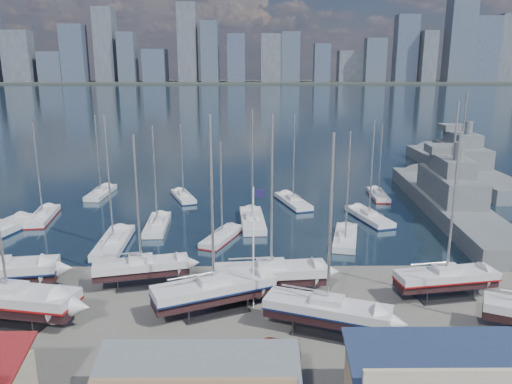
{
  "coord_description": "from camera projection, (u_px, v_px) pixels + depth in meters",
  "views": [
    {
      "loc": [
        3.38,
        -50.77,
        21.33
      ],
      "look_at": [
        3.81,
        8.0,
        6.34
      ],
      "focal_mm": 35.0,
      "sensor_mm": 36.0,
      "label": 1
    }
  ],
  "objects": [
    {
      "name": "water",
      "position": [
        247.0,
        97.0,
        345.16
      ],
      "size": [
        1400.0,
        600.0,
        0.4
      ],
      "primitive_type": "cube",
      "color": "#1B2F40",
      "rests_on": "ground"
    },
    {
      "name": "naval_ship_west",
      "position": [
        459.0,
        167.0,
        99.13
      ],
      "size": [
        7.78,
        45.42,
        18.08
      ],
      "rotation": [
        0.0,
        0.0,
        1.58
      ],
      "color": "#585C61",
      "rests_on": "water"
    },
    {
      "name": "sailboat_moored_10",
      "position": [
        369.0,
        218.0,
        70.66
      ],
      "size": [
        5.42,
        10.35,
        14.9
      ],
      "rotation": [
        0.0,
        0.0,
        1.85
      ],
      "color": "black",
      "rests_on": "water"
    },
    {
      "name": "sailboat_cradle_2",
      "position": [
        141.0,
        267.0,
        49.1
      ],
      "size": [
        9.57,
        4.73,
        15.12
      ],
      "rotation": [
        0.0,
        0.0,
        0.24
      ],
      "color": "#2D2D33",
      "rests_on": "ground"
    },
    {
      "name": "sailboat_moored_9",
      "position": [
        345.0,
        239.0,
        62.06
      ],
      "size": [
        4.72,
        9.9,
        14.42
      ],
      "rotation": [
        0.0,
        0.0,
        1.35
      ],
      "color": "black",
      "rests_on": "water"
    },
    {
      "name": "sailboat_cradle_5",
      "position": [
        327.0,
        310.0,
        40.25
      ],
      "size": [
        10.58,
        6.36,
        16.51
      ],
      "rotation": [
        0.0,
        0.0,
        -0.37
      ],
      "color": "#2D2D33",
      "rests_on": "ground"
    },
    {
      "name": "ground",
      "position": [
        215.0,
        310.0,
        44.75
      ],
      "size": [
        1400.0,
        1400.0,
        0.0
      ],
      "primitive_type": "plane",
      "color": "#605E59",
      "rests_on": "ground"
    },
    {
      "name": "car_c",
      "position": [
        268.0,
        361.0,
        35.77
      ],
      "size": [
        4.3,
        5.97,
        1.51
      ],
      "primitive_type": "imported",
      "rotation": [
        0.0,
        0.0,
        -0.37
      ],
      "color": "gray",
      "rests_on": "ground"
    },
    {
      "name": "sailboat_moored_1",
      "position": [
        43.0,
        217.0,
        70.92
      ],
      "size": [
        3.98,
        9.94,
        14.46
      ],
      "rotation": [
        0.0,
        0.0,
        1.7
      ],
      "color": "black",
      "rests_on": "water"
    },
    {
      "name": "sailboat_moored_2",
      "position": [
        101.0,
        194.0,
        83.85
      ],
      "size": [
        3.07,
        9.49,
        14.16
      ],
      "rotation": [
        0.0,
        0.0,
        1.52
      ],
      "color": "black",
      "rests_on": "water"
    },
    {
      "name": "sailboat_cradle_3",
      "position": [
        214.0,
        290.0,
        43.88
      ],
      "size": [
        11.19,
        7.2,
        17.48
      ],
      "rotation": [
        0.0,
        0.0,
        0.42
      ],
      "color": "#2D2D33",
      "rests_on": "ground"
    },
    {
      "name": "car_d",
      "position": [
        288.0,
        364.0,
        35.46
      ],
      "size": [
        2.29,
        4.82,
        1.36
      ],
      "primitive_type": "imported",
      "rotation": [
        0.0,
        0.0,
        -0.08
      ],
      "color": "gray",
      "rests_on": "ground"
    },
    {
      "name": "sailboat_moored_8",
      "position": [
        293.0,
        203.0,
        78.51
      ],
      "size": [
        5.54,
        10.36,
        14.92
      ],
      "rotation": [
        0.0,
        0.0,
        1.86
      ],
      "color": "black",
      "rests_on": "water"
    },
    {
      "name": "car_b",
      "position": [
        148.0,
        376.0,
        34.08
      ],
      "size": [
        4.4,
        2.53,
        1.37
      ],
      "primitive_type": "imported",
      "rotation": [
        0.0,
        0.0,
        1.85
      ],
      "color": "gray",
      "rests_on": "ground"
    },
    {
      "name": "naval_ship_east",
      "position": [
        449.0,
        202.0,
        73.76
      ],
      "size": [
        9.36,
        44.02,
        17.93
      ],
      "rotation": [
        0.0,
        0.0,
        1.52
      ],
      "color": "#585C61",
      "rests_on": "water"
    },
    {
      "name": "sailboat_moored_7",
      "position": [
        252.0,
        222.0,
        68.73
      ],
      "size": [
        3.77,
        11.11,
        16.51
      ],
      "rotation": [
        0.0,
        0.0,
        1.64
      ],
      "color": "black",
      "rests_on": "water"
    },
    {
      "name": "sailboat_cradle_6",
      "position": [
        446.0,
        278.0,
        46.54
      ],
      "size": [
        9.93,
        4.29,
        15.57
      ],
      "rotation": [
        0.0,
        0.0,
        0.17
      ],
      "color": "#2D2D33",
      "rests_on": "ground"
    },
    {
      "name": "sailboat_cradle_4",
      "position": [
        271.0,
        274.0,
        47.27
      ],
      "size": [
        10.87,
        4.07,
        17.23
      ],
      "rotation": [
        0.0,
        0.0,
        0.1
      ],
      "color": "#2D2D33",
      "rests_on": "ground"
    },
    {
      "name": "sailboat_moored_3",
      "position": [
        114.0,
        245.0,
        60.15
      ],
      "size": [
        3.5,
        11.17,
        16.54
      ],
      "rotation": [
        0.0,
        0.0,
        1.61
      ],
      "color": "black",
      "rests_on": "water"
    },
    {
      "name": "sailboat_moored_6",
      "position": [
        222.0,
        237.0,
        62.65
      ],
      "size": [
        5.4,
        8.94,
        12.93
      ],
      "rotation": [
        0.0,
        0.0,
        1.2
      ],
      "color": "black",
      "rests_on": "water"
    },
    {
      "name": "sailboat_moored_4",
      "position": [
        157.0,
        226.0,
        67.09
      ],
      "size": [
        3.17,
        9.7,
        14.46
      ],
      "rotation": [
        0.0,
        0.0,
        1.62
      ],
      "color": "black",
      "rests_on": "water"
    },
    {
      "name": "sailboat_moored_11",
      "position": [
        378.0,
        196.0,
        82.7
      ],
      "size": [
        2.71,
        8.59,
        12.7
      ],
      "rotation": [
        0.0,
        0.0,
        1.53
      ],
      "color": "black",
      "rests_on": "water"
    },
    {
      "name": "skyline",
      "position": [
        243.0,
        49.0,
        581.27
      ],
      "size": [
        639.14,
        43.8,
        107.69
      ],
      "color": "#475166",
      "rests_on": "far_shore"
    },
    {
      "name": "sailboat_moored_5",
      "position": [
        183.0,
        197.0,
        81.63
      ],
      "size": [
        5.3,
        8.89,
        12.85
      ],
      "rotation": [
        0.0,
        0.0,
        1.93
      ],
      "color": "black",
      "rests_on": "water"
    },
    {
      "name": "flagpole",
      "position": [
        254.0,
        240.0,
        43.64
      ],
      "size": [
        1.0,
        0.12,
        11.27
      ],
      "color": "white",
      "rests_on": "ground"
    },
    {
      "name": "sailboat_cradle_1",
      "position": [
        8.0,
        299.0,
        41.91
      ],
      "size": [
        12.37,
        5.58,
        19.06
      ],
      "rotation": [
        0.0,
        0.0,
        -0.19
      ],
      "color": "#2D2D33",
      "rests_on": "ground"
    },
    {
      "name": "far_shore",
      "position": [
        249.0,
        82.0,
        596.77
      ],
      "size": [
        1400.0,
        80.0,
        2.2
      ],
      "primitive_type": "cube",
      "color": "#2D332D",
      "rests_on": "ground"
    }
  ]
}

